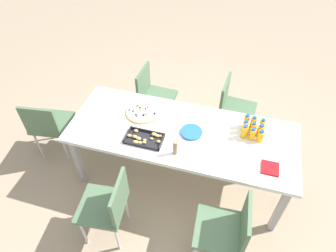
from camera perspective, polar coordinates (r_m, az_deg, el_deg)
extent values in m
plane|color=gray|center=(3.45, 2.26, -9.61)|extent=(12.00, 12.00, 0.00)
cube|color=silver|center=(2.89, 2.67, -1.34)|extent=(2.21, 0.85, 0.04)
cube|color=#99999E|center=(3.42, 20.88, -4.94)|extent=(0.06, 0.06, 0.70)
cube|color=#99999E|center=(3.66, -11.86, 1.74)|extent=(0.06, 0.06, 0.70)
cube|color=#99999E|center=(3.00, 20.62, -14.84)|extent=(0.06, 0.06, 0.70)
cube|color=#99999E|center=(3.28, -16.89, -6.36)|extent=(0.06, 0.06, 0.70)
cube|color=#4C6B4C|center=(3.70, -1.93, 5.39)|extent=(0.42, 0.42, 0.04)
cube|color=#4C6B4C|center=(3.64, -4.77, 8.27)|extent=(0.05, 0.38, 0.38)
cylinder|color=silver|center=(3.93, 1.15, 3.59)|extent=(0.02, 0.02, 0.41)
cylinder|color=silver|center=(3.71, -0.37, 0.47)|extent=(0.02, 0.02, 0.41)
cylinder|color=silver|center=(4.02, -3.21, 4.56)|extent=(0.02, 0.02, 0.41)
cylinder|color=silver|center=(3.80, -4.94, 1.57)|extent=(0.02, 0.02, 0.41)
cube|color=#4C6B4C|center=(2.66, 9.72, -19.04)|extent=(0.42, 0.42, 0.04)
cube|color=#4C6B4C|center=(2.51, 14.64, -17.69)|extent=(0.05, 0.38, 0.38)
cylinder|color=silver|center=(2.95, 6.21, -17.87)|extent=(0.02, 0.02, 0.41)
cylinder|color=silver|center=(2.96, 12.67, -18.77)|extent=(0.02, 0.02, 0.41)
cube|color=#4C6B4C|center=(2.79, -12.58, -14.85)|extent=(0.44, 0.44, 0.04)
cube|color=#4C6B4C|center=(2.58, -9.30, -13.55)|extent=(0.07, 0.38, 0.38)
cylinder|color=silver|center=(2.99, -15.89, -19.14)|extent=(0.02, 0.02, 0.41)
cylinder|color=silver|center=(3.11, -13.73, -14.03)|extent=(0.02, 0.02, 0.41)
cylinder|color=silver|center=(2.90, -9.70, -20.57)|extent=(0.02, 0.02, 0.41)
cylinder|color=silver|center=(3.03, -7.90, -15.20)|extent=(0.02, 0.02, 0.41)
cube|color=#4C6B4C|center=(3.62, 13.27, 2.97)|extent=(0.43, 0.43, 0.04)
cube|color=#4C6B4C|center=(3.51, 10.84, 6.01)|extent=(0.06, 0.38, 0.38)
cylinder|color=silver|center=(3.90, 15.40, 1.21)|extent=(0.02, 0.02, 0.41)
cylinder|color=silver|center=(3.67, 14.58, -2.04)|extent=(0.02, 0.02, 0.41)
cylinder|color=silver|center=(3.91, 10.86, 2.38)|extent=(0.02, 0.02, 0.41)
cylinder|color=silver|center=(3.68, 9.76, -0.79)|extent=(0.02, 0.02, 0.41)
cube|color=#4C6B4C|center=(3.62, -21.40, 0.57)|extent=(0.45, 0.45, 0.04)
cube|color=#4C6B4C|center=(3.39, -23.43, 0.66)|extent=(0.38, 0.08, 0.38)
cylinder|color=silver|center=(3.95, -21.65, -0.11)|extent=(0.02, 0.02, 0.41)
cylinder|color=silver|center=(3.82, -17.39, -0.59)|extent=(0.02, 0.02, 0.41)
cylinder|color=silver|center=(3.77, -23.52, -3.55)|extent=(0.02, 0.02, 0.41)
cylinder|color=silver|center=(3.63, -19.12, -4.18)|extent=(0.02, 0.02, 0.41)
cylinder|color=#FAAC14|center=(2.99, 17.60, 0.16)|extent=(0.05, 0.05, 0.12)
cylinder|color=blue|center=(2.94, 17.89, 1.11)|extent=(0.04, 0.04, 0.02)
cylinder|color=#FAAD14|center=(2.98, 16.05, 0.56)|extent=(0.06, 0.06, 0.13)
cylinder|color=blue|center=(2.93, 16.32, 1.55)|extent=(0.04, 0.04, 0.02)
cylinder|color=#F8AE14|center=(2.97, 14.82, 0.88)|extent=(0.06, 0.06, 0.13)
cylinder|color=blue|center=(2.92, 15.09, 1.93)|extent=(0.04, 0.04, 0.02)
cylinder|color=#FAAE14|center=(2.93, 17.37, -0.85)|extent=(0.06, 0.06, 0.12)
cylinder|color=blue|center=(2.89, 17.65, 0.06)|extent=(0.04, 0.04, 0.02)
cylinder|color=#F9AC14|center=(2.93, 16.02, -0.48)|extent=(0.06, 0.06, 0.12)
cylinder|color=blue|center=(2.88, 16.28, 0.46)|extent=(0.04, 0.04, 0.02)
cylinder|color=#FAAF14|center=(2.92, 14.58, -0.13)|extent=(0.06, 0.06, 0.13)
cylinder|color=blue|center=(2.87, 14.84, 0.86)|extent=(0.04, 0.04, 0.02)
cylinder|color=#F9AC14|center=(2.88, 17.34, -1.91)|extent=(0.06, 0.06, 0.12)
cylinder|color=blue|center=(2.83, 17.62, -1.01)|extent=(0.04, 0.04, 0.02)
cylinder|color=#F9AF14|center=(2.87, 15.89, -1.55)|extent=(0.06, 0.06, 0.12)
cylinder|color=blue|center=(2.83, 16.15, -0.61)|extent=(0.04, 0.04, 0.02)
cylinder|color=#FAAE14|center=(2.87, 14.46, -1.11)|extent=(0.06, 0.06, 0.13)
cylinder|color=blue|center=(2.82, 14.73, -0.07)|extent=(0.04, 0.04, 0.02)
cylinder|color=tan|center=(3.07, -4.76, 2.78)|extent=(0.36, 0.36, 0.02)
cylinder|color=white|center=(3.06, -4.77, 2.94)|extent=(0.33, 0.33, 0.01)
sphere|color=#1E1947|center=(3.06, -6.72, 2.91)|extent=(0.02, 0.02, 0.02)
sphere|color=#66B238|center=(3.01, -4.05, 2.36)|extent=(0.02, 0.02, 0.02)
sphere|color=#66B238|center=(3.00, -5.91, 1.97)|extent=(0.02, 0.02, 0.02)
sphere|color=red|center=(3.09, -5.44, 3.56)|extent=(0.02, 0.02, 0.02)
sphere|color=red|center=(3.11, -5.99, 3.82)|extent=(0.02, 0.02, 0.02)
sphere|color=#1E1947|center=(3.07, -4.34, 3.32)|extent=(0.02, 0.02, 0.02)
sphere|color=#1E1947|center=(3.01, -2.60, 2.44)|extent=(0.02, 0.02, 0.02)
sphere|color=red|center=(3.08, -5.23, 3.36)|extent=(0.02, 0.02, 0.02)
sphere|color=red|center=(3.08, -4.00, 3.55)|extent=(0.02, 0.02, 0.02)
sphere|color=#66B238|center=(3.07, -5.25, 3.22)|extent=(0.02, 0.02, 0.02)
sphere|color=#1E1947|center=(3.00, -4.71, 2.12)|extent=(0.03, 0.03, 0.03)
sphere|color=red|center=(3.07, -7.41, 3.10)|extent=(0.02, 0.02, 0.02)
sphere|color=#1E1947|center=(3.01, -6.16, 2.22)|extent=(0.02, 0.02, 0.02)
sphere|color=#66B238|center=(3.15, -3.50, 4.71)|extent=(0.02, 0.02, 0.02)
sphere|color=red|center=(3.12, -5.76, 4.02)|extent=(0.02, 0.02, 0.02)
cube|color=black|center=(2.81, -4.58, -2.57)|extent=(0.36, 0.21, 0.01)
cube|color=black|center=(2.86, -3.95, -1.01)|extent=(0.36, 0.01, 0.03)
cube|color=black|center=(2.74, -5.27, -3.83)|extent=(0.36, 0.01, 0.03)
cube|color=black|center=(2.76, -1.23, -3.13)|extent=(0.01, 0.21, 0.03)
cube|color=black|center=(2.85, -7.86, -1.66)|extent=(0.01, 0.21, 0.03)
ellipsoid|color=tan|center=(2.76, -4.58, -3.15)|extent=(0.04, 0.03, 0.02)
ellipsoid|color=tan|center=(2.79, -5.70, -2.40)|extent=(0.05, 0.04, 0.03)
ellipsoid|color=tan|center=(2.83, -7.46, -1.83)|extent=(0.05, 0.03, 0.03)
ellipsoid|color=tan|center=(2.81, -6.42, -2.05)|extent=(0.05, 0.03, 0.03)
ellipsoid|color=tan|center=(2.78, -4.51, -2.70)|extent=(0.04, 0.03, 0.02)
ellipsoid|color=tan|center=(2.79, -3.17, -2.43)|extent=(0.03, 0.02, 0.02)
ellipsoid|color=tan|center=(2.76, -1.80, -3.03)|extent=(0.04, 0.03, 0.03)
ellipsoid|color=tan|center=(2.87, -6.18, -0.92)|extent=(0.04, 0.03, 0.03)
ellipsoid|color=tan|center=(2.81, -1.47, -1.91)|extent=(0.04, 0.03, 0.02)
ellipsoid|color=tan|center=(2.81, -2.08, -1.87)|extent=(0.05, 0.03, 0.03)
ellipsoid|color=tan|center=(2.82, -2.68, -1.61)|extent=(0.05, 0.04, 0.03)
ellipsoid|color=tan|center=(2.77, -5.98, -3.08)|extent=(0.04, 0.03, 0.02)
ellipsoid|color=tan|center=(2.76, -6.24, -3.09)|extent=(0.05, 0.04, 0.03)
ellipsoid|color=tan|center=(2.76, -5.39, -3.21)|extent=(0.04, 0.03, 0.02)
cylinder|color=blue|center=(2.87, 4.50, -1.30)|extent=(0.21, 0.21, 0.00)
cylinder|color=blue|center=(2.86, 4.50, -1.24)|extent=(0.21, 0.21, 0.00)
cylinder|color=blue|center=(2.86, 4.51, -1.17)|extent=(0.21, 0.21, 0.00)
cylinder|color=blue|center=(2.85, 4.51, -1.10)|extent=(0.21, 0.21, 0.00)
cylinder|color=blue|center=(2.85, 4.52, -1.03)|extent=(0.21, 0.21, 0.00)
cube|color=red|center=(2.73, 19.02, -7.65)|extent=(0.15, 0.15, 0.02)
cylinder|color=#9E7A56|center=(2.63, 1.41, -4.18)|extent=(0.04, 0.04, 0.15)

